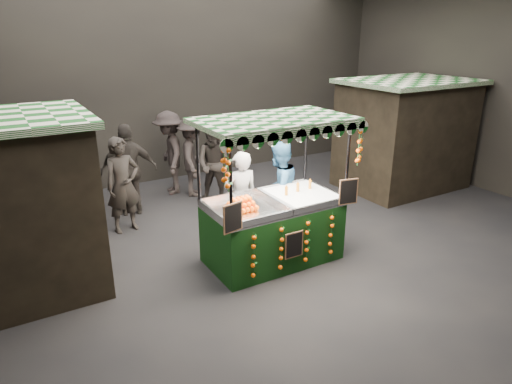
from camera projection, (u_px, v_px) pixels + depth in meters
ground at (287, 250)px, 7.98m from camera, size 12.00×12.00×0.00m
market_hall at (292, 51)px, 6.83m from camera, size 12.10×10.10×5.05m
neighbour_stall_right at (404, 134)px, 10.85m from camera, size 3.00×2.20×2.60m
juice_stall at (274, 219)px, 7.39m from camera, size 2.50×1.47×2.42m
vendor_grey at (241, 199)px, 7.95m from camera, size 0.66×0.46×1.73m
vendor_blue at (279, 189)px, 8.30m from camera, size 1.05×0.93×1.81m
shopper_0 at (123, 185)px, 8.48m from camera, size 0.73×0.54×1.84m
shopper_1 at (215, 165)px, 9.86m from camera, size 1.10×1.08×1.79m
shopper_2 at (129, 170)px, 9.26m from camera, size 1.20×0.71×1.92m
shopper_3 at (193, 157)px, 10.36m from camera, size 1.11×1.37×1.85m
shopper_4 at (81, 174)px, 9.52m from camera, size 0.92×0.76×1.62m
shopper_5 at (373, 143)px, 11.93m from camera, size 1.05×1.67×1.71m
shopper_6 at (215, 146)px, 11.83m from camera, size 0.43×0.61×1.58m
shopper_7 at (170, 153)px, 10.50m from camera, size 0.97×1.38×1.95m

